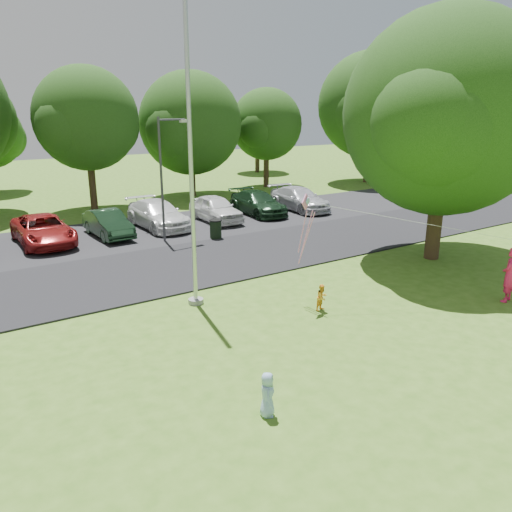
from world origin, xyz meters
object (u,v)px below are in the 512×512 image
flagpole (191,177)px  woman (510,275)px  child_blue (267,394)px  trash_can (216,229)px  kite (313,217)px  street_lamp (165,168)px  big_tree (446,118)px  child_yellow (322,297)px

flagpole → woman: (8.75, -5.57, -3.24)m
child_blue → trash_can: bearing=5.6°
trash_can → flagpole: bearing=-123.6°
flagpole → kite: bearing=-33.4°
street_lamp → trash_can: street_lamp is taller
flagpole → big_tree: big_tree is taller
flagpole → woman: size_ratio=5.37×
trash_can → big_tree: bearing=-53.2°
big_tree → woman: 6.98m
trash_can → child_yellow: size_ratio=1.12×
child_blue → kite: size_ratio=0.16×
trash_can → street_lamp: bearing=156.6°
woman → trash_can: bearing=-88.6°
street_lamp → child_yellow: bearing=-92.2°
child_yellow → kite: size_ratio=0.14×
woman → child_yellow: woman is taller
trash_can → big_tree: size_ratio=0.10×
street_lamp → kite: (0.55, -10.05, -0.60)m
kite → child_yellow: bearing=-119.4°
flagpole → trash_can: 9.25m
street_lamp → big_tree: 12.35m
woman → child_blue: (-10.37, -0.89, -0.44)m
street_lamp → trash_can: 3.80m
flagpole → street_lamp: flagpole is taller
woman → child_yellow: size_ratio=2.16×
flagpole → child_yellow: size_ratio=11.59×
woman → child_yellow: 6.34m
trash_can → big_tree: 11.42m
street_lamp → child_blue: bearing=-111.2°
flagpole → trash_can: bearing=56.4°
street_lamp → flagpole: bearing=-112.9°
big_tree → kite: size_ratio=1.67×
trash_can → child_yellow: (-1.61, -9.80, -0.05)m
kite → woman: bearing=-56.0°
street_lamp → kite: bearing=-91.7°
flagpole → street_lamp: (2.60, 7.97, -0.65)m
street_lamp → child_blue: 15.34m
child_yellow → kite: 2.58m
flagpole → child_yellow: flagpole is taller
kite → flagpole: bearing=122.5°
trash_can → child_yellow: 9.93m
flagpole → woman: 10.86m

